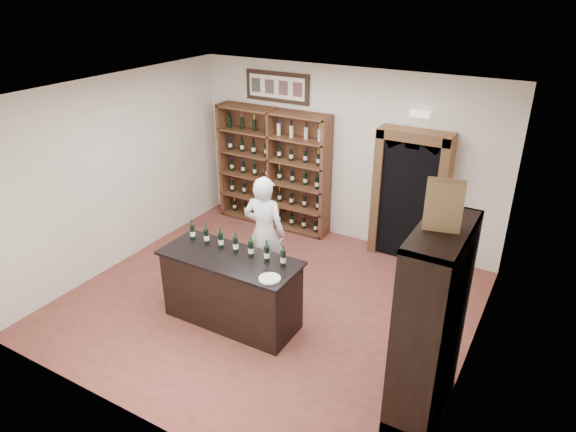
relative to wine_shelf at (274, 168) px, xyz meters
The scene contains 21 objects.
floor 2.89m from the wine_shelf, 60.87° to the right, with size 5.50×5.50×0.00m, color brown.
ceiling 3.28m from the wine_shelf, 60.87° to the right, with size 5.50×5.50×0.00m, color white.
wall_back 1.37m from the wine_shelf, ahead, with size 5.50×0.04×3.00m, color silver.
wall_left 2.78m from the wine_shelf, 121.86° to the right, with size 0.04×5.00×3.00m, color silver.
wall_right 4.69m from the wine_shelf, 29.94° to the right, with size 0.04×5.00×3.00m, color silver.
wine_shelf is the anchor object (origin of this frame).
framed_picture 1.46m from the wine_shelf, 90.00° to the left, with size 1.25×0.04×0.52m, color black.
arched_doorway 2.55m from the wine_shelf, ahead, with size 1.17×0.35×2.17m.
emergency_light 2.86m from the wine_shelf, ahead, with size 0.30×0.10×0.10m, color white.
tasting_counter 3.19m from the wine_shelf, 69.44° to the right, with size 1.88×0.78×1.00m.
counter_bottle_0 2.81m from the wine_shelf, 82.24° to the right, with size 0.07×0.07×0.30m.
counter_bottle_1 2.86m from the wine_shelf, 77.46° to the right, with size 0.07×0.07×0.30m.
counter_bottle_2 2.92m from the wine_shelf, 72.85° to the right, with size 0.07×0.07×0.30m.
counter_bottle_3 3.00m from the wine_shelf, 68.47° to the right, with size 0.07×0.07×0.30m.
counter_bottle_4 3.09m from the wine_shelf, 64.33° to the right, with size 0.07×0.07×0.30m.
counter_bottle_5 3.20m from the wine_shelf, 60.46° to the right, with size 0.07×0.07×0.30m.
counter_bottle_6 3.33m from the wine_shelf, 56.86° to the right, with size 0.07×0.07×0.30m.
side_cabinet 5.02m from the wine_shelf, 40.21° to the right, with size 0.48×1.20×2.20m.
shopkeeper 2.18m from the wine_shelf, 62.62° to the right, with size 0.64×0.42×1.75m, color white.
plate 3.64m from the wine_shelf, 59.66° to the right, with size 0.27×0.27×0.02m, color white.
wine_crate 5.15m from the wine_shelf, 40.86° to the right, with size 0.33×0.14×0.47m, color tan.
Camera 1 is at (3.33, -5.24, 4.29)m, focal length 32.00 mm.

